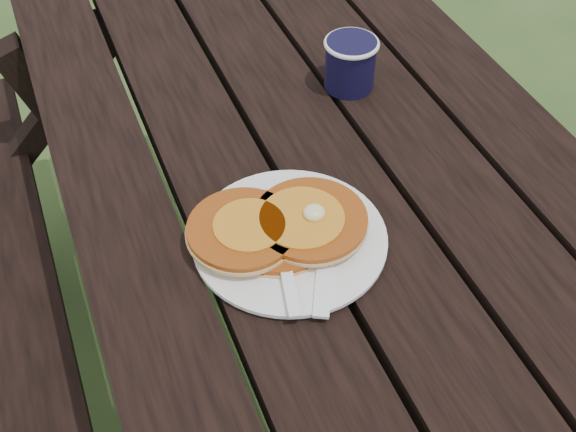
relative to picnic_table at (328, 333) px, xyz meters
name	(u,v)px	position (x,y,z in m)	size (l,w,h in m)	color
ground	(321,430)	(0.00, 0.00, -0.37)	(60.00, 60.00, 0.00)	#2D441D
picnic_table	(328,333)	(0.00, 0.00, 0.00)	(1.36, 1.80, 0.75)	black
plate	(290,239)	(-0.11, -0.08, 0.39)	(0.25, 0.25, 0.01)	white
pancake_stack	(279,226)	(-0.12, -0.07, 0.41)	(0.24, 0.16, 0.04)	#A64B12
knife	(325,260)	(-0.08, -0.14, 0.39)	(0.02, 0.18, 0.01)	white
fork	(288,281)	(-0.14, -0.16, 0.40)	(0.03, 0.16, 0.01)	white
coffee_cup	(350,61)	(0.11, 0.20, 0.43)	(0.09, 0.09, 0.09)	black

